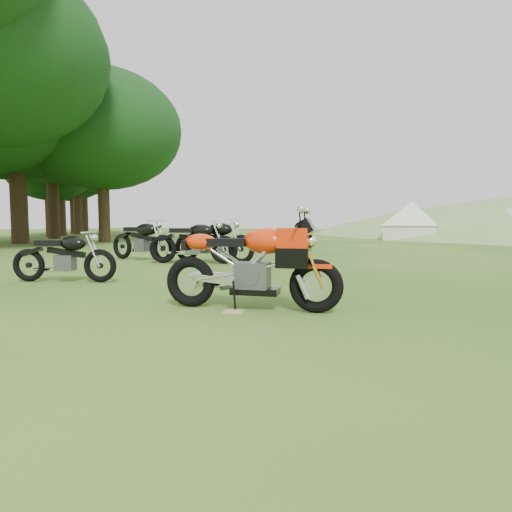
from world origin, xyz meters
The scene contains 9 objects.
ground centered at (0.00, 0.00, 0.00)m, with size 120.00×120.00×0.00m, color #24460F.
treeline centered at (-20.00, 15.00, 0.00)m, with size 28.00×32.00×14.00m, color black, non-canonical shape.
sport_motorcycle centered at (0.26, -0.34, 0.58)m, with size 1.94×0.48×1.16m, color red, non-canonical shape.
plywood_board centered at (0.16, -0.57, 0.01)m, with size 0.22×0.17×0.02m, color tan.
vintage_moto_a centered at (-3.50, 0.22, 0.45)m, with size 1.70×0.39×0.89m, color black, non-canonical shape.
vintage_moto_b centered at (-3.18, 4.20, 0.57)m, with size 2.16×0.50×1.14m, color black, non-canonical shape.
vintage_moto_c centered at (-3.50, 3.82, 0.55)m, with size 2.09×0.48×1.10m, color black, non-canonical shape.
vintage_moto_d centered at (-5.16, 3.89, 0.56)m, with size 2.12×0.49×1.12m, color black, non-canonical shape.
tent_left centered at (-0.78, 21.06, 1.17)m, with size 2.71×2.71×2.35m, color silver, non-canonical shape.
Camera 1 is at (2.48, -4.55, 0.98)m, focal length 30.00 mm.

